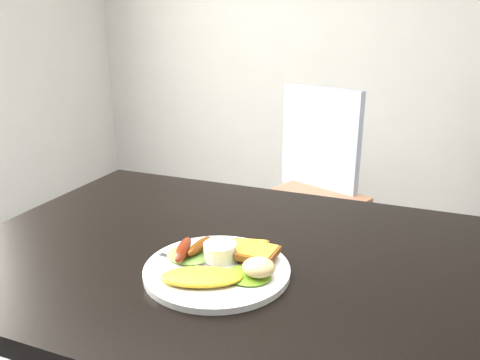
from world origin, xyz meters
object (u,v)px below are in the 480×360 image
dining_chair (308,203)px  plate (217,270)px  dining_table (243,260)px  person (333,183)px

dining_chair → plate: bearing=-62.4°
dining_table → dining_chair: (-0.12, 1.09, -0.28)m
person → plate: person is taller
dining_chair → person: person is taller
dining_chair → person: (0.20, -0.57, 0.30)m
dining_table → plate: bearing=-98.5°
dining_table → person: bearing=80.5°
dining_table → dining_chair: size_ratio=2.91×
plate → person: bearing=80.7°
dining_chair → plate: plate is taller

